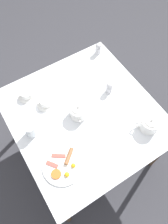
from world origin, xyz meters
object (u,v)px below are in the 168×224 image
Objects in this scene: teapot_far at (150,124)px; pepper_grinder at (98,48)px; teacup_with_saucer_left at (27,94)px; salt_grinder at (109,87)px; teapot_near at (78,111)px; fork_by_plate at (76,84)px; knife_by_plate at (113,114)px; teacup_with_saucer_right at (46,102)px; breakfast_plate at (63,165)px; water_glass_tall at (31,130)px.

teapot_far is 1.89× the size of pepper_grinder.
teacup_with_saucer_left is 1.39× the size of pepper_grinder.
teapot_far reaches higher than salt_grinder.
teapot_near is 0.27m from fork_by_plate.
salt_grinder is 0.27m from fork_by_plate.
salt_grinder reaches higher than fork_by_plate.
teapot_far is 0.27m from knife_by_plate.
teacup_with_saucer_right is at bearing -117.46° from teapot_near.
teacup_with_saucer_left is (-0.34, -0.25, -0.02)m from teapot_near.
teapot_near reaches higher than breakfast_plate.
teapot_far reaches higher than breakfast_plate.
fork_by_plate is at bearing 142.07° from breakfast_plate.
teapot_near is 1.97× the size of salt_grinder.
knife_by_plate is at bearing 82.95° from teapot_near.
knife_by_plate is at bearing 105.66° from breakfast_plate.
water_glass_tall reaches higher than pepper_grinder.
teapot_near reaches higher than water_glass_tall.
pepper_grinder is at bearing 157.95° from salt_grinder.
breakfast_plate is 0.39m from teapot_near.
fork_by_plate is at bearing 142.48° from teapot_far.
salt_grinder is at bearing 153.82° from knife_by_plate.
pepper_grinder is at bearing 109.91° from teacup_with_saucer_right.
fork_by_plate is (-0.51, 0.40, -0.01)m from breakfast_plate.
teapot_far reaches higher than fork_by_plate.
teapot_far is at bearing -6.96° from pepper_grinder.
water_glass_tall is (-0.04, -0.35, 0.01)m from teapot_near.
teapot_near is 0.26m from teacup_with_saucer_right.
pepper_grinder reaches higher than fork_by_plate.
teacup_with_saucer_right reaches higher than knife_by_plate.
fork_by_plate is at bearing -136.23° from salt_grinder.
teapot_far reaches higher than teacup_with_saucer_left.
teacup_with_saucer_left is at bearing -83.27° from pepper_grinder.
teacup_with_saucer_left is at bearing -105.69° from fork_by_plate.
knife_by_plate is (0.48, 0.46, -0.02)m from teacup_with_saucer_left.
teacup_with_saucer_left is at bearing 161.26° from water_glass_tall.
knife_by_plate is (0.18, 0.56, -0.05)m from water_glass_tall.
salt_grinder reaches higher than teacup_with_saucer_left.
teapot_far is 0.40m from salt_grinder.
water_glass_tall is at bearing -167.25° from breakfast_plate.
pepper_grinder and salt_grinder have the same top height.
salt_grinder is 0.58× the size of fork_by_plate.
pepper_grinder is at bearing 157.96° from teapot_near.
water_glass_tall is 1.09× the size of pepper_grinder.
water_glass_tall is at bearing -67.20° from fork_by_plate.
teapot_near is at bearing 166.21° from teapot_far.
teacup_with_saucer_right is 0.49m from salt_grinder.
fork_by_plate is at bearing 112.80° from water_glass_tall.
teapot_near reaches higher than salt_grinder.
pepper_grinder is (-0.38, 0.81, -0.00)m from water_glass_tall.
water_glass_tall is 0.63× the size of fork_by_plate.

